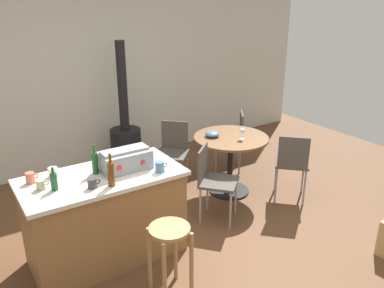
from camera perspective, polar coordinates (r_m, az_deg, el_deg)
The scene contains 21 objects.
ground_plane at distance 4.11m, azimuth -0.41°, elevation -15.65°, with size 8.80×8.80×0.00m, color brown.
back_wall at distance 5.93m, azimuth -15.32°, elevation 9.47°, with size 8.00×0.10×2.70m, color beige.
kitchen_island at distance 3.95m, azimuth -12.32°, elevation -10.17°, with size 1.48×0.74×0.88m.
wooden_stool at distance 3.41m, azimuth -3.21°, elevation -14.29°, with size 0.35×0.35×0.65m.
dining_table at distance 5.05m, azimuth 5.57°, elevation -0.90°, with size 0.94×0.94×0.77m.
folding_chair_near at distance 5.77m, azimuth 5.86°, elevation 1.13°, with size 0.56×0.56×0.86m.
folding_chair_far at distance 5.26m, azimuth -2.77°, elevation -0.74°, with size 0.57×0.57×0.87m.
folding_chair_left at distance 4.45m, azimuth 3.01°, elevation -4.85°, with size 0.56×0.56×0.87m.
folding_chair_right at distance 4.99m, azimuth 14.17°, elevation -2.42°, with size 0.57×0.57×0.88m.
wood_stove at distance 5.79m, azimuth -9.49°, elevation 0.51°, with size 0.44×0.45×1.87m.
toolbox at distance 3.79m, azimuth -9.59°, elevation -2.21°, with size 0.47×0.28×0.20m.
bottle_0 at distance 3.55m, azimuth -19.21°, elevation -5.07°, with size 0.06×0.06×0.21m.
bottle_1 at distance 3.48m, azimuth -11.55°, elevation -4.19°, with size 0.06×0.06×0.30m.
bottle_2 at distance 3.75m, azimuth -13.78°, elevation -2.60°, with size 0.06×0.06×0.29m.
cup_0 at distance 3.77m, azimuth -22.20°, elevation -4.51°, with size 0.11×0.08×0.10m.
cup_1 at distance 3.72m, azimuth -4.61°, elevation -3.26°, with size 0.12×0.09×0.10m.
cup_2 at distance 3.82m, azimuth -19.31°, elevation -3.83°, with size 0.12×0.08×0.09m.
cup_3 at distance 3.62m, azimuth -20.90°, elevation -5.48°, with size 0.11×0.07×0.08m.
cup_4 at distance 3.51m, azimuth -14.12°, elevation -5.49°, with size 0.11×0.08×0.09m.
wine_glass at distance 4.88m, azimuth 7.24°, elevation 1.87°, with size 0.07×0.07×0.14m.
serving_bowl at distance 4.96m, azimuth 2.92°, elevation 1.46°, with size 0.18×0.18×0.07m, color #4C7099.
Camera 1 is at (-1.79, -2.78, 2.44)m, focal length 37.12 mm.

